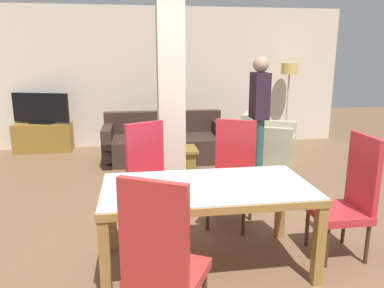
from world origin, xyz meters
name	(u,v)px	position (x,y,z in m)	size (l,w,h in m)	color
ground_plane	(206,264)	(0.00, 0.00, 0.00)	(18.00, 18.00, 0.00)	brown
back_wall	(164,78)	(0.00, 4.60, 1.35)	(7.20, 0.09, 2.70)	beige
divider_pillar	(171,94)	(-0.15, 1.55, 1.35)	(0.31, 0.34, 2.70)	beige
dining_table	(207,201)	(0.00, 0.00, 0.60)	(1.76, 0.91, 0.74)	olive
dining_chair_near_left	(162,259)	(-0.44, -0.82, 0.57)	(0.62, 0.62, 1.13)	red
dining_chair_head_right	(350,196)	(1.31, 0.00, 0.57)	(0.46, 0.46, 1.13)	red
dining_chair_far_right	(233,172)	(0.44, 0.83, 0.57)	(0.62, 0.62, 1.13)	red
dining_chair_far_left	(151,176)	(-0.44, 0.83, 0.57)	(0.62, 0.62, 1.13)	red
sofa	(165,144)	(-0.09, 3.45, 0.28)	(2.10, 0.95, 0.81)	#382721
armchair	(266,142)	(1.69, 3.25, 0.29)	(1.13, 1.11, 0.81)	#B6B898
coffee_table	(176,162)	(0.00, 2.50, 0.22)	(0.63, 0.50, 0.43)	olive
bottle	(179,143)	(0.04, 2.44, 0.52)	(0.08, 0.08, 0.23)	#194C23
tv_stand	(43,138)	(-2.32, 4.32, 0.27)	(1.04, 0.40, 0.54)	olive
tv_screen	(41,109)	(-2.32, 4.32, 0.82)	(1.06, 0.38, 0.57)	black
floor_lamp	(289,76)	(2.47, 4.26, 1.38)	(0.32, 0.32, 1.64)	#B7B7BC
standing_person	(259,107)	(1.26, 2.45, 1.04)	(0.23, 0.39, 1.78)	#2B5156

